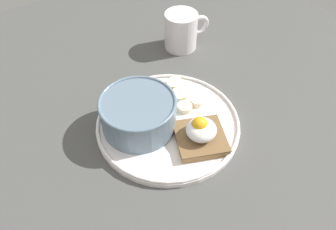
% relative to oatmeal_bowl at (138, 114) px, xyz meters
% --- Properties ---
extents(ground_plane, '(1.20, 1.20, 0.02)m').
position_rel_oatmeal_bowl_xyz_m(ground_plane, '(-0.05, 0.02, -0.05)').
color(ground_plane, '#494947').
rests_on(ground_plane, ground).
extents(plate, '(0.27, 0.27, 0.02)m').
position_rel_oatmeal_bowl_xyz_m(plate, '(-0.05, 0.02, -0.03)').
color(plate, white).
rests_on(plate, ground_plane).
extents(oatmeal_bowl, '(0.14, 0.14, 0.06)m').
position_rel_oatmeal_bowl_xyz_m(oatmeal_bowl, '(0.00, 0.00, 0.00)').
color(oatmeal_bowl, slate).
rests_on(oatmeal_bowl, plate).
extents(toast_slice, '(0.11, 0.11, 0.02)m').
position_rel_oatmeal_bowl_xyz_m(toast_slice, '(-0.07, 0.09, -0.02)').
color(toast_slice, brown).
rests_on(toast_slice, plate).
extents(poached_egg, '(0.05, 0.05, 0.04)m').
position_rel_oatmeal_bowl_xyz_m(poached_egg, '(-0.07, 0.09, 0.00)').
color(poached_egg, white).
rests_on(poached_egg, toast_slice).
extents(banana_slice_front, '(0.05, 0.05, 0.01)m').
position_rel_oatmeal_bowl_xyz_m(banana_slice_front, '(-0.11, -0.02, -0.03)').
color(banana_slice_front, '#EEECBE').
rests_on(banana_slice_front, plate).
extents(banana_slice_left, '(0.05, 0.05, 0.01)m').
position_rel_oatmeal_bowl_xyz_m(banana_slice_left, '(-0.08, -0.04, -0.03)').
color(banana_slice_left, beige).
rests_on(banana_slice_left, plate).
extents(banana_slice_back, '(0.04, 0.04, 0.01)m').
position_rel_oatmeal_bowl_xyz_m(banana_slice_back, '(-0.12, 0.01, -0.02)').
color(banana_slice_back, '#FAEAC4').
rests_on(banana_slice_back, plate).
extents(banana_slice_right, '(0.04, 0.04, 0.01)m').
position_rel_oatmeal_bowl_xyz_m(banana_slice_right, '(-0.12, -0.06, -0.03)').
color(banana_slice_right, '#F0EBB7').
rests_on(banana_slice_right, plate).
extents(banana_slice_inner, '(0.03, 0.03, 0.01)m').
position_rel_oatmeal_bowl_xyz_m(banana_slice_inner, '(-0.09, 0.01, -0.03)').
color(banana_slice_inner, beige).
rests_on(banana_slice_inner, plate).
extents(coffee_mug, '(0.11, 0.08, 0.09)m').
position_rel_oatmeal_bowl_xyz_m(coffee_mug, '(-0.21, -0.17, 0.00)').
color(coffee_mug, white).
rests_on(coffee_mug, ground_plane).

